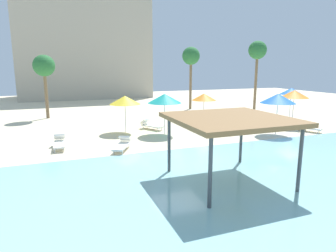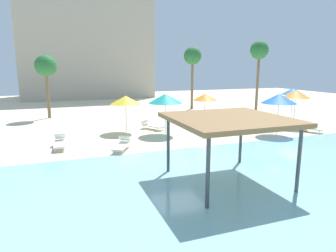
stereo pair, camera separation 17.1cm
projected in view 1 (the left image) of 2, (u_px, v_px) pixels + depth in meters
name	position (u px, v px, depth m)	size (l,w,h in m)	color
ground_plane	(178.00, 158.00, 15.15)	(80.00, 80.00, 0.00)	beige
lagoon_water	(235.00, 200.00, 10.33)	(44.00, 13.50, 0.04)	#8CC6CC
shade_pavilion	(230.00, 121.00, 11.63)	(4.42, 4.42, 2.67)	#42474C
beach_umbrella_orange_0	(294.00, 94.00, 23.01)	(2.19, 2.19, 2.83)	silver
beach_umbrella_blue_2	(291.00, 91.00, 26.37)	(2.06, 2.06, 2.75)	silver
beach_umbrella_yellow_3	(125.00, 100.00, 20.86)	(2.18, 2.18, 2.60)	silver
beach_umbrella_blue_4	(278.00, 98.00, 20.19)	(2.37, 2.37, 2.81)	silver
beach_umbrella_orange_5	(204.00, 97.00, 23.98)	(1.99, 1.99, 2.48)	silver
beach_umbrella_teal_7	(165.00, 98.00, 20.25)	(2.35, 2.35, 2.80)	silver
lounge_chair_0	(306.00, 127.00, 21.42)	(1.47, 1.94, 0.74)	white
lounge_chair_1	(122.00, 144.00, 16.57)	(1.41, 1.96, 0.74)	white
lounge_chair_2	(60.00, 142.00, 17.00)	(0.69, 1.92, 0.74)	white
lounge_chair_3	(151.00, 125.00, 22.16)	(1.44, 1.95, 0.74)	white
palm_tree_0	(44.00, 67.00, 26.11)	(1.90, 1.90, 5.66)	brown
palm_tree_1	(191.00, 58.00, 31.79)	(1.90, 1.90, 6.71)	brown
palm_tree_2	(257.00, 52.00, 30.94)	(1.90, 1.90, 7.27)	brown
hotel_block_0	(84.00, 46.00, 45.00)	(18.57, 10.56, 15.50)	#B2A893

